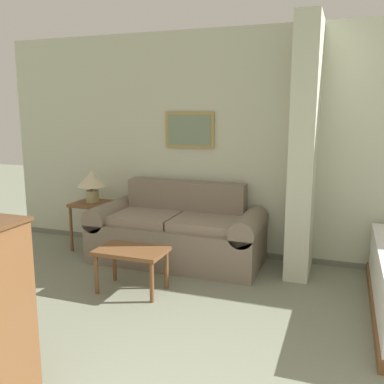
{
  "coord_description": "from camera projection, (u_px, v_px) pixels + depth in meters",
  "views": [
    {
      "loc": [
        0.63,
        -0.76,
        1.69
      ],
      "look_at": [
        -0.51,
        2.41,
        1.05
      ],
      "focal_mm": 40.0,
      "sensor_mm": 36.0,
      "label": 1
    }
  ],
  "objects": [
    {
      "name": "wall_back",
      "position": [
        285.0,
        147.0,
        4.76
      ],
      "size": [
        7.18,
        0.16,
        2.6
      ],
      "color": "beige",
      "rests_on": "ground_plane"
    },
    {
      "name": "wall_partition_pillar",
      "position": [
        304.0,
        150.0,
        4.33
      ],
      "size": [
        0.24,
        0.64,
        2.6
      ],
      "color": "beige",
      "rests_on": "ground_plane"
    },
    {
      "name": "couch",
      "position": [
        177.0,
        233.0,
        4.86
      ],
      "size": [
        1.94,
        0.84,
        0.88
      ],
      "color": "gray",
      "rests_on": "ground_plane"
    },
    {
      "name": "coffee_table",
      "position": [
        132.0,
        255.0,
        4.02
      ],
      "size": [
        0.65,
        0.41,
        0.41
      ],
      "color": "brown",
      "rests_on": "ground_plane"
    },
    {
      "name": "side_table",
      "position": [
        93.0,
        210.0,
        5.27
      ],
      "size": [
        0.45,
        0.45,
        0.59
      ],
      "color": "brown",
      "rests_on": "ground_plane"
    },
    {
      "name": "table_lamp",
      "position": [
        92.0,
        181.0,
        5.2
      ],
      "size": [
        0.36,
        0.36,
        0.39
      ],
      "color": "tan",
      "rests_on": "side_table"
    }
  ]
}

